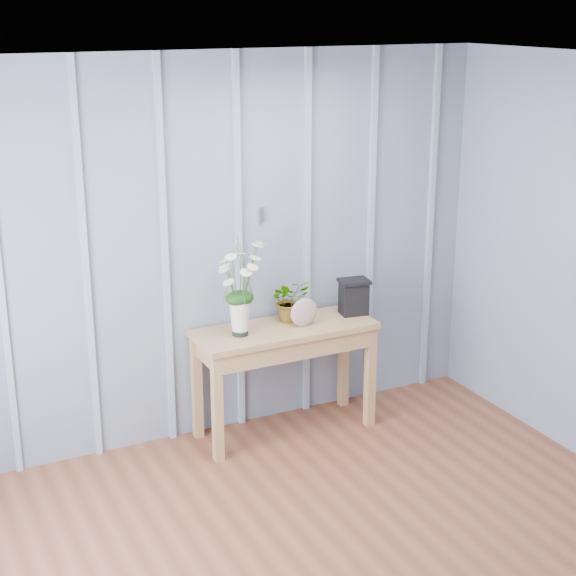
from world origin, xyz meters
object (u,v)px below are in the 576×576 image
daisy_vase (239,275)px  carved_box (354,296)px  sideboard (285,343)px  felt_disc_vessel (304,312)px

daisy_vase → carved_box: 0.89m
sideboard → daisy_vase: size_ratio=1.88×
carved_box → sideboard: bearing=-177.9°
sideboard → daisy_vase: daisy_vase is taller
felt_disc_vessel → carved_box: (0.41, 0.06, 0.03)m
sideboard → felt_disc_vessel: felt_disc_vessel is taller
daisy_vase → felt_disc_vessel: size_ratio=3.33×
sideboard → felt_disc_vessel: 0.25m
carved_box → felt_disc_vessel: bearing=-171.0°
sideboard → daisy_vase: bearing=-178.2°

